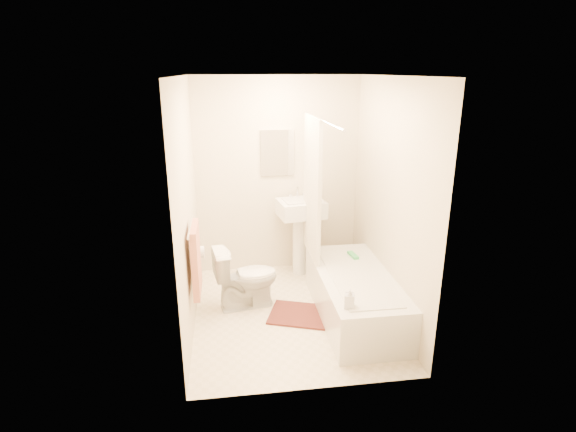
{
  "coord_description": "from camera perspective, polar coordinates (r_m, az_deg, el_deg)",
  "views": [
    {
      "loc": [
        -0.61,
        -4.15,
        2.45
      ],
      "look_at": [
        0.0,
        0.25,
        1.0
      ],
      "focal_mm": 28.0,
      "sensor_mm": 36.0,
      "label": 1
    }
  ],
  "objects": [
    {
      "name": "shower_curtain",
      "position": [
        4.9,
        3.08,
        3.5
      ],
      "size": [
        0.04,
        0.8,
        1.55
      ],
      "primitive_type": "cube",
      "color": "silver",
      "rests_on": "curtain_rod"
    },
    {
      "name": "towel_bar",
      "position": [
        4.14,
        -12.29,
        -1.37
      ],
      "size": [
        0.02,
        0.6,
        0.02
      ],
      "primitive_type": "cylinder",
      "rotation": [
        1.57,
        0.0,
        0.0
      ],
      "color": "silver",
      "rests_on": "wall_left"
    },
    {
      "name": "sink",
      "position": [
        5.52,
        1.57,
        -2.36
      ],
      "size": [
        0.59,
        0.5,
        1.05
      ],
      "primitive_type": null,
      "rotation": [
        0.0,
        0.0,
        0.15
      ],
      "color": "white",
      "rests_on": "floor"
    },
    {
      "name": "wall_left",
      "position": [
        4.35,
        -12.69,
        0.93
      ],
      "size": [
        0.02,
        2.4,
        2.4
      ],
      "primitive_type": "cube",
      "color": "beige",
      "rests_on": "ground"
    },
    {
      "name": "scrub_brush",
      "position": [
        5.06,
        8.25,
        -5.0
      ],
      "size": [
        0.09,
        0.2,
        0.04
      ],
      "primitive_type": "cube",
      "rotation": [
        0.0,
        0.0,
        0.14
      ],
      "color": "#3DBA5A",
      "rests_on": "bathtub"
    },
    {
      "name": "floor",
      "position": [
        4.86,
        0.42,
        -12.21
      ],
      "size": [
        2.4,
        2.4,
        0.0
      ],
      "primitive_type": "plane",
      "color": "beige",
      "rests_on": "ground"
    },
    {
      "name": "soap_bottle",
      "position": [
        4.01,
        7.83,
        -10.27
      ],
      "size": [
        0.11,
        0.11,
        0.19
      ],
      "primitive_type": "imported",
      "rotation": [
        0.0,
        0.0,
        -0.34
      ],
      "color": "silver",
      "rests_on": "bathtub"
    },
    {
      "name": "ceiling",
      "position": [
        4.2,
        0.49,
        17.39
      ],
      "size": [
        2.4,
        2.4,
        0.0
      ],
      "primitive_type": "plane",
      "color": "white",
      "rests_on": "ground"
    },
    {
      "name": "bath_mat",
      "position": [
        4.81,
        1.75,
        -12.42
      ],
      "size": [
        0.78,
        0.68,
        0.02
      ],
      "primitive_type": "cube",
      "rotation": [
        0.0,
        0.0,
        -0.34
      ],
      "color": "#482219",
      "rests_on": "floor"
    },
    {
      "name": "mirror",
      "position": [
        5.45,
        -1.37,
        8.02
      ],
      "size": [
        0.4,
        0.03,
        0.55
      ],
      "primitive_type": "cube",
      "color": "white",
      "rests_on": "wall_back"
    },
    {
      "name": "toilet",
      "position": [
        4.87,
        -5.37,
        -7.77
      ],
      "size": [
        0.73,
        0.49,
        0.67
      ],
      "primitive_type": "imported",
      "rotation": [
        0.0,
        0.0,
        1.73
      ],
      "color": "white",
      "rests_on": "floor"
    },
    {
      "name": "bathtub",
      "position": [
        4.76,
        8.41,
        -9.92
      ],
      "size": [
        0.72,
        1.65,
        0.46
      ],
      "primitive_type": null,
      "color": "silver",
      "rests_on": "floor"
    },
    {
      "name": "wall_right",
      "position": [
        4.63,
        12.81,
        1.94
      ],
      "size": [
        0.02,
        2.4,
        2.4
      ],
      "primitive_type": "cube",
      "color": "beige",
      "rests_on": "ground"
    },
    {
      "name": "toilet_paper",
      "position": [
        4.63,
        -11.29,
        -4.52
      ],
      "size": [
        0.11,
        0.12,
        0.12
      ],
      "primitive_type": "cylinder",
      "rotation": [
        0.0,
        1.57,
        0.0
      ],
      "color": "white",
      "rests_on": "wall_left"
    },
    {
      "name": "curtain_rod",
      "position": [
        4.37,
        4.26,
        12.12
      ],
      "size": [
        0.03,
        1.7,
        0.03
      ],
      "primitive_type": "cylinder",
      "rotation": [
        1.57,
        0.0,
        0.0
      ],
      "color": "silver",
      "rests_on": "wall_back"
    },
    {
      "name": "towel",
      "position": [
        4.25,
        -11.6,
        -5.42
      ],
      "size": [
        0.06,
        0.45,
        0.66
      ],
      "primitive_type": "cube",
      "color": "#CC7266",
      "rests_on": "towel_bar"
    },
    {
      "name": "wall_back",
      "position": [
        5.53,
        -1.37,
        4.99
      ],
      "size": [
        2.0,
        0.02,
        2.4
      ],
      "primitive_type": "cube",
      "color": "beige",
      "rests_on": "ground"
    }
  ]
}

